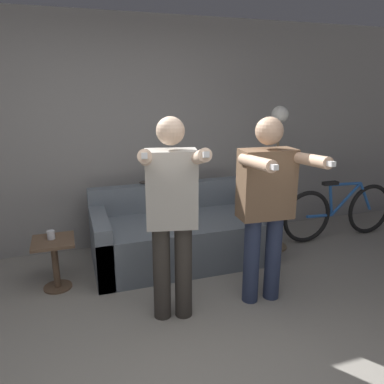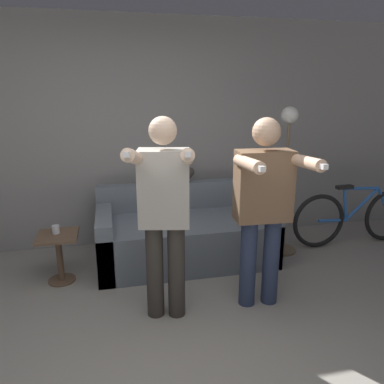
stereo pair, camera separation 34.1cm
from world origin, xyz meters
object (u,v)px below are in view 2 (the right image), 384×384
at_px(side_table, 59,249).
at_px(bicycle, 354,217).
at_px(couch, 185,235).
at_px(cup, 56,229).
at_px(floor_lamp, 287,160).
at_px(cat, 176,176).
at_px(person_right, 264,201).
at_px(person_left, 164,208).

height_order(side_table, bicycle, bicycle).
relative_size(couch, cup, 23.16).
height_order(floor_lamp, side_table, floor_lamp).
xyz_separation_m(cat, bicycle, (2.08, -0.39, -0.51)).
xyz_separation_m(couch, cat, (-0.02, 0.36, 0.58)).
relative_size(cat, bicycle, 0.34).
distance_m(cat, cup, 1.42).
xyz_separation_m(person_right, side_table, (-1.73, 0.80, -0.60)).
relative_size(floor_lamp, cup, 20.45).
bearing_deg(cup, cat, 23.39).
bearing_deg(floor_lamp, side_table, -175.58).
bearing_deg(floor_lamp, person_left, -146.66).
relative_size(person_left, side_table, 3.35).
bearing_deg(person_left, bicycle, 34.27).
bearing_deg(bicycle, side_table, -176.76).
height_order(couch, person_left, person_left).
height_order(floor_lamp, cup, floor_lamp).
distance_m(couch, cup, 1.33).
bearing_deg(couch, bicycle, -0.82).
bearing_deg(cup, bicycle, 2.73).
bearing_deg(person_left, cat, 88.09).
bearing_deg(person_left, floor_lamp, 45.52).
relative_size(couch, cat, 3.41).
xyz_separation_m(person_right, bicycle, (1.61, 0.99, -0.60)).
distance_m(couch, floor_lamp, 1.37).
xyz_separation_m(person_right, floor_lamp, (0.68, 0.98, 0.13)).
bearing_deg(floor_lamp, cat, 161.12).
bearing_deg(couch, person_right, -66.28).
height_order(person_left, side_table, person_left).
relative_size(floor_lamp, side_table, 3.36).
xyz_separation_m(side_table, cup, (-0.01, 0.03, 0.19)).
bearing_deg(side_table, bicycle, 3.24).
bearing_deg(person_right, couch, 117.23).
xyz_separation_m(person_right, cup, (-1.74, 0.83, -0.41)).
relative_size(cat, cup, 6.80).
xyz_separation_m(cat, cup, (-1.27, -0.55, -0.33)).
relative_size(person_left, cup, 20.36).
bearing_deg(cup, person_right, -25.34).
distance_m(couch, person_left, 1.27).
height_order(person_left, cat, person_left).
bearing_deg(cup, side_table, -64.71).
bearing_deg(bicycle, person_left, -157.90).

